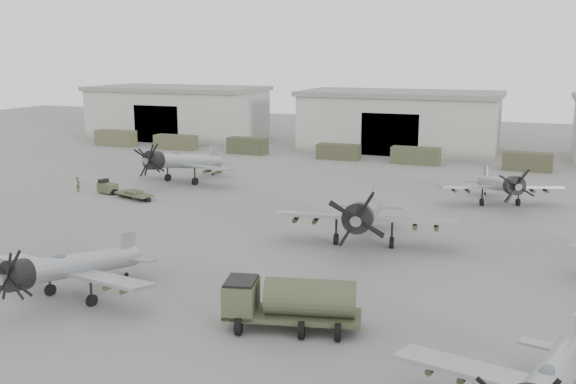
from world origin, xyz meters
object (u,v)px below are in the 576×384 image
aircraft_mid_2 (364,214)px  aircraft_far_1 (502,184)px  tug_trailer (117,190)px  aircraft_near_1 (67,268)px  ground_crew (78,184)px  fuel_tanker (290,300)px  aircraft_far_0 (180,162)px

aircraft_mid_2 → aircraft_far_1: aircraft_mid_2 is taller
tug_trailer → aircraft_near_1: bearing=-42.6°
tug_trailer → ground_crew: ground_crew is taller
fuel_tanker → tug_trailer: 36.65m
ground_crew → aircraft_near_1: bearing=-163.4°
aircraft_far_0 → ground_crew: 11.03m
aircraft_mid_2 → ground_crew: 33.67m
aircraft_far_0 → tug_trailer: 8.52m
aircraft_near_1 → aircraft_far_0: aircraft_far_0 is taller
aircraft_near_1 → aircraft_far_1: (21.96, 34.17, 0.03)m
ground_crew → aircraft_far_0: bearing=-65.0°
aircraft_near_1 → ground_crew: 31.53m
aircraft_near_1 → aircraft_far_0: size_ratio=0.84×
aircraft_far_1 → tug_trailer: size_ratio=1.51×
fuel_tanker → ground_crew: (-32.82, 23.65, -0.76)m
aircraft_far_0 → fuel_tanker: aircraft_far_0 is taller
aircraft_near_1 → aircraft_mid_2: size_ratio=0.82×
aircraft_mid_2 → ground_crew: (-32.65, 8.05, -1.70)m
aircraft_far_0 → fuel_tanker: 40.45m
aircraft_near_1 → aircraft_far_1: 40.62m
aircraft_mid_2 → aircraft_far_0: bearing=139.0°
aircraft_near_1 → ground_crew: size_ratio=7.01×
ground_crew → fuel_tanker: bearing=-147.2°
aircraft_far_0 → aircraft_far_1: (33.87, 1.46, -0.36)m
aircraft_mid_2 → aircraft_far_0: 29.77m
aircraft_mid_2 → tug_trailer: size_ratio=1.86×
tug_trailer → ground_crew: 4.86m
aircraft_mid_2 → aircraft_far_0: size_ratio=1.03×
aircraft_far_1 → ground_crew: aircraft_far_1 is taller
aircraft_mid_2 → aircraft_far_1: bearing=54.8°
aircraft_mid_2 → fuel_tanker: aircraft_mid_2 is taller
aircraft_near_1 → fuel_tanker: size_ratio=1.52×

